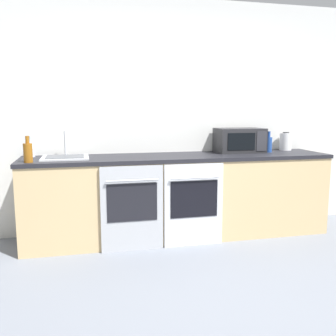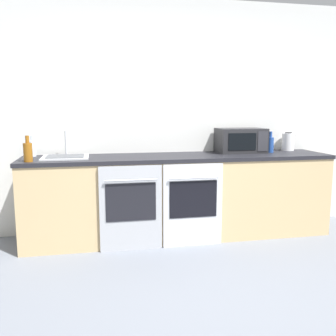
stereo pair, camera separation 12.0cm
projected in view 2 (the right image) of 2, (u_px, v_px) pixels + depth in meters
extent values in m
plane|color=slate|center=(234.00, 314.00, 2.55)|extent=(16.00, 16.00, 0.00)
cube|color=silver|center=(173.00, 117.00, 4.30)|extent=(10.00, 0.06, 2.60)
cube|color=tan|center=(179.00, 198.00, 4.09)|extent=(3.27, 0.65, 0.85)
cube|color=black|center=(179.00, 157.00, 4.02)|extent=(3.30, 0.67, 0.04)
cube|color=#A8AAAF|center=(131.00, 209.00, 3.65)|extent=(0.61, 0.03, 0.85)
cube|color=black|center=(131.00, 202.00, 3.62)|extent=(0.49, 0.01, 0.37)
cylinder|color=#A8AAAF|center=(131.00, 180.00, 3.57)|extent=(0.50, 0.02, 0.02)
cube|color=silver|center=(193.00, 205.00, 3.77)|extent=(0.61, 0.03, 0.85)
cube|color=black|center=(193.00, 199.00, 3.74)|extent=(0.49, 0.01, 0.37)
cylinder|color=silver|center=(194.00, 178.00, 3.69)|extent=(0.50, 0.02, 0.02)
cube|color=#232326|center=(241.00, 140.00, 4.26)|extent=(0.54, 0.33, 0.28)
cube|color=black|center=(242.00, 142.00, 4.09)|extent=(0.32, 0.01, 0.19)
cube|color=#2D2D33|center=(263.00, 141.00, 4.14)|extent=(0.12, 0.01, 0.22)
cylinder|color=silver|center=(33.00, 149.00, 3.91)|extent=(0.07, 0.07, 0.16)
cylinder|color=silver|center=(32.00, 139.00, 3.90)|extent=(0.03, 0.03, 0.06)
cylinder|color=#234793|center=(270.00, 145.00, 4.27)|extent=(0.08, 0.08, 0.17)
cylinder|color=#234793|center=(271.00, 134.00, 4.25)|extent=(0.03, 0.03, 0.07)
cylinder|color=#8C5114|center=(28.00, 152.00, 3.50)|extent=(0.08, 0.08, 0.18)
cylinder|color=#8C5114|center=(27.00, 139.00, 3.48)|extent=(0.04, 0.04, 0.07)
cylinder|color=white|center=(288.00, 142.00, 4.48)|extent=(0.14, 0.14, 0.21)
cylinder|color=#262628|center=(288.00, 133.00, 4.47)|extent=(0.08, 0.08, 0.01)
cube|color=#B7BABF|center=(65.00, 157.00, 3.80)|extent=(0.46, 0.43, 0.01)
cube|color=#4C4F54|center=(65.00, 156.00, 3.80)|extent=(0.37, 0.31, 0.01)
cylinder|color=#B7BABF|center=(66.00, 143.00, 3.95)|extent=(0.02, 0.02, 0.25)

